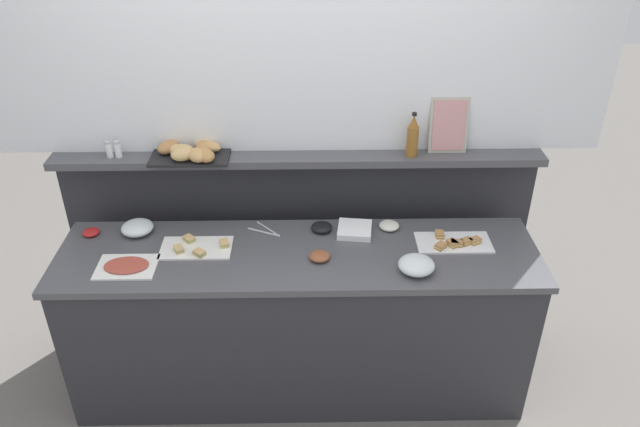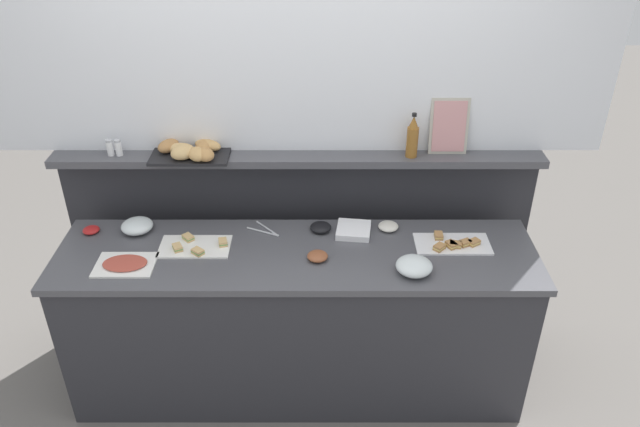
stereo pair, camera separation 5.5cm
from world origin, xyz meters
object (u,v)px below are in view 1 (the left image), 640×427
(condiment_bowl_red, at_px, (91,232))
(condiment_bowl_dark, at_px, (389,226))
(sandwich_platter_side, at_px, (197,247))
(glass_bowl_large, at_px, (137,228))
(condiment_bowl_teal, at_px, (320,256))
(bread_basket, at_px, (191,152))
(cold_cuts_platter, at_px, (126,266))
(pepper_shaker, at_px, (118,149))
(salt_shaker, at_px, (109,149))
(glass_bowl_medium, at_px, (416,265))
(serving_tongs, at_px, (267,231))
(sandwich_platter_front, at_px, (454,242))
(vinegar_bottle_amber, at_px, (413,137))
(napkin_stack, at_px, (355,230))
(framed_picture, at_px, (449,125))
(condiment_bowl_cream, at_px, (322,227))

(condiment_bowl_red, bearing_deg, condiment_bowl_dark, 1.12)
(sandwich_platter_side, distance_m, glass_bowl_large, 0.36)
(condiment_bowl_teal, height_order, bread_basket, bread_basket)
(cold_cuts_platter, bearing_deg, condiment_bowl_dark, 14.11)
(sandwich_platter_side, xyz_separation_m, pepper_shaker, (-0.42, 0.36, 0.36))
(salt_shaker, height_order, pepper_shaker, same)
(glass_bowl_medium, bearing_deg, serving_tongs, 153.96)
(sandwich_platter_side, bearing_deg, condiment_bowl_red, 165.91)
(cold_cuts_platter, distance_m, pepper_shaker, 0.64)
(serving_tongs, bearing_deg, cold_cuts_platter, -154.86)
(serving_tongs, bearing_deg, glass_bowl_large, 179.95)
(condiment_bowl_teal, bearing_deg, cold_cuts_platter, -176.58)
(glass_bowl_large, bearing_deg, sandwich_platter_front, -4.68)
(condiment_bowl_dark, bearing_deg, vinegar_bottle_amber, 57.55)
(napkin_stack, xyz_separation_m, pepper_shaker, (-1.21, 0.23, 0.36))
(sandwich_platter_side, height_order, serving_tongs, sandwich_platter_side)
(condiment_bowl_red, distance_m, pepper_shaker, 0.45)
(vinegar_bottle_amber, xyz_separation_m, salt_shaker, (-1.55, 0.01, -0.06))
(sandwich_platter_side, xyz_separation_m, vinegar_bottle_amber, (1.09, 0.35, 0.43))
(napkin_stack, distance_m, pepper_shaker, 1.28)
(sandwich_platter_side, xyz_separation_m, serving_tongs, (0.34, 0.15, -0.00))
(cold_cuts_platter, xyz_separation_m, framed_picture, (1.58, 0.55, 0.47))
(cold_cuts_platter, xyz_separation_m, napkin_stack, (1.09, 0.29, 0.01))
(condiment_bowl_red, bearing_deg, sandwich_platter_front, -3.72)
(bread_basket, bearing_deg, sandwich_platter_side, -83.11)
(sandwich_platter_side, xyz_separation_m, bread_basket, (-0.04, 0.34, 0.36))
(condiment_bowl_red, xyz_separation_m, bread_basket, (0.52, 0.20, 0.35))
(cold_cuts_platter, distance_m, glass_bowl_large, 0.30)
(framed_picture, bearing_deg, condiment_bowl_dark, -142.75)
(bread_basket, relative_size, framed_picture, 1.37)
(sandwich_platter_front, xyz_separation_m, vinegar_bottle_amber, (-0.19, 0.33, 0.42))
(napkin_stack, bearing_deg, serving_tongs, 178.03)
(bread_basket, bearing_deg, condiment_bowl_dark, -9.67)
(condiment_bowl_dark, height_order, pepper_shaker, pepper_shaker)
(vinegar_bottle_amber, distance_m, bread_basket, 1.13)
(salt_shaker, xyz_separation_m, framed_picture, (1.74, 0.04, 0.10))
(salt_shaker, bearing_deg, vinegar_bottle_amber, -0.44)
(serving_tongs, distance_m, salt_shaker, 0.91)
(glass_bowl_large, relative_size, pepper_shaker, 1.87)
(sandwich_platter_side, distance_m, vinegar_bottle_amber, 1.22)
(glass_bowl_large, relative_size, serving_tongs, 0.94)
(glass_bowl_medium, relative_size, serving_tongs, 1.00)
(sandwich_platter_front, relative_size, sandwich_platter_side, 1.07)
(condiment_bowl_teal, distance_m, bread_basket, 0.85)
(condiment_bowl_red, height_order, framed_picture, framed_picture)
(condiment_bowl_teal, relative_size, condiment_bowl_cream, 0.92)
(bread_basket, bearing_deg, serving_tongs, -26.84)
(sandwich_platter_side, relative_size, pepper_shaker, 4.01)
(glass_bowl_large, height_order, condiment_bowl_teal, glass_bowl_large)
(serving_tongs, relative_size, bread_basket, 0.43)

